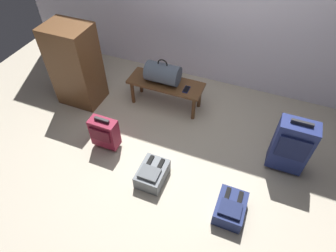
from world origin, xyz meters
name	(u,v)px	position (x,y,z in m)	size (l,w,h in m)	color
ground_plane	(171,151)	(0.00, 0.00, 0.00)	(6.60, 6.60, 0.00)	#B2A893
bench	(166,86)	(-0.37, 0.77, 0.32)	(1.00, 0.36, 0.38)	brown
duffel_bag_slate	(163,73)	(-0.42, 0.77, 0.51)	(0.44, 0.26, 0.34)	#475160
cell_phone	(186,89)	(-0.07, 0.72, 0.39)	(0.07, 0.14, 0.01)	#191E4C
suitcase_upright_navy	(291,146)	(1.26, 0.27, 0.37)	(0.38, 0.24, 0.73)	navy
suitcase_small_burgundy	(104,133)	(-0.75, -0.21, 0.24)	(0.32, 0.19, 0.46)	maroon
backpack_grey	(152,174)	(-0.05, -0.43, 0.09)	(0.28, 0.38, 0.21)	slate
backpack_navy	(230,208)	(0.83, -0.51, 0.09)	(0.28, 0.38, 0.21)	navy
side_cabinet	(76,66)	(-1.51, 0.45, 0.55)	(0.56, 0.44, 1.10)	brown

